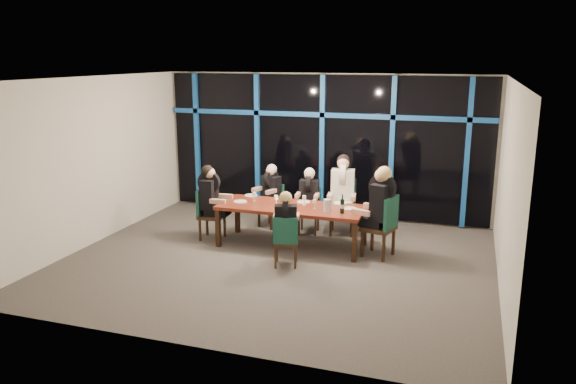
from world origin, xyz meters
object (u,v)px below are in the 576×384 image
Objects in this scene: water_pitcher at (327,206)px; chair_near_mid at (286,239)px; dining_table at (292,210)px; chair_end_left at (208,211)px; chair_far_right at (343,203)px; wine_bottle at (342,206)px; diner_far_mid at (309,191)px; diner_near_mid at (286,217)px; diner_end_left at (211,191)px; chair_far_left at (273,203)px; diner_far_right at (343,183)px; chair_far_mid at (309,207)px; chair_end_right at (384,223)px; diner_far_left at (270,186)px; diner_end_right at (380,198)px.

chair_near_mid is at bearing -106.91° from water_pitcher.
dining_table is 1.62m from chair_end_left.
water_pitcher reaches higher than chair_near_mid.
chair_far_right is 3.20× the size of wine_bottle.
diner_far_mid reaches higher than dining_table.
diner_end_left is at bearing -41.73° from diner_near_mid.
dining_table is 3.00× the size of chair_far_left.
diner_far_right reaches higher than diner_end_left.
chair_end_right is at bearing -38.10° from chair_far_mid.
chair_end_left is 3.27m from chair_end_right.
diner_end_left reaches higher than chair_far_right.
diner_far_left is 2.15m from diner_near_mid.
chair_end_right is 3.20m from diner_end_left.
diner_end_left is 3.10m from diner_end_right.
dining_table is 3.08× the size of diner_far_mid.
diner_near_mid is (-1.45, -0.88, 0.22)m from chair_end_right.
chair_end_right is 1.46m from diner_far_right.
chair_end_left is 1.13× the size of diner_far_left.
chair_end_left is at bearing -107.00° from chair_far_left.
diner_far_mid is 0.81× the size of diner_end_right.
chair_far_left is 0.82× the size of chair_far_right.
dining_table is at bearing -92.84° from chair_near_mid.
diner_end_right reaches higher than diner_far_mid.
dining_table is at bearing -134.28° from diner_far_right.
wine_bottle is (0.73, 0.83, 0.40)m from chair_near_mid.
chair_far_mid is at bearing 132.25° from water_pitcher.
chair_far_right is 1.47m from diner_far_left.
chair_far_right is 1.26× the size of diner_near_mid.
chair_end_left is 1.15× the size of diner_near_mid.
chair_far_right is (0.62, 0.13, 0.10)m from chair_far_mid.
diner_end_right is at bearing -1.22° from dining_table.
chair_near_mid is at bearing 90.00° from diner_near_mid.
diner_far_mid is at bearing 133.62° from water_pitcher.
diner_far_mid is 1.86m from diner_end_left.
diner_end_right is (-0.09, 0.02, 0.42)m from chair_end_right.
diner_far_mid is 0.91× the size of diner_end_left.
diner_end_left is (-1.61, -0.94, 0.08)m from diner_far_mid.
chair_far_left is 0.81× the size of chair_end_right.
diner_end_left is (-1.53, -0.08, 0.23)m from dining_table.
water_pitcher is at bearing -135.15° from chair_near_mid.
chair_far_mid is at bearing -176.48° from chair_far_right.
diner_end_right reaches higher than diner_far_left.
diner_near_mid is at bearing -43.05° from chair_end_right.
diner_far_mid reaches higher than chair_far_left.
chair_far_mid is at bearing -63.38° from chair_end_left.
chair_far_right is at bearing 102.23° from wine_bottle.
diner_end_left is (-2.24, -1.06, -0.09)m from diner_far_right.
chair_end_right is at bearing -94.10° from chair_end_left.
dining_table is at bearing -91.67° from diner_end_left.
chair_end_left is at bearing -73.84° from chair_end_right.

